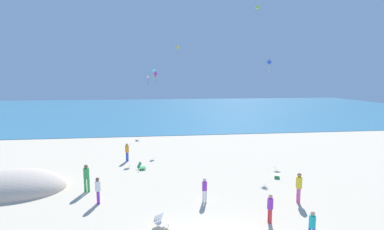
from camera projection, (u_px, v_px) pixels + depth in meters
The scene contains 19 objects.
ground_plane at pixel (188, 172), 21.66m from camera, with size 120.00×120.00×0.00m, color beige.
ocean_water at pixel (166, 109), 64.72m from camera, with size 120.00×60.00×0.05m, color teal.
dune_mound at pixel (15, 190), 18.25m from camera, with size 6.16×4.31×2.54m, color beige.
beach_chair_near_camera at pixel (160, 221), 13.75m from camera, with size 0.78×0.80×0.61m.
beach_chair_far_left at pixel (141, 166), 22.26m from camera, with size 0.74×0.70×0.59m.
cooler_box at pixel (277, 176), 20.49m from camera, with size 0.54×0.64×0.24m.
person_0 at pixel (98, 189), 16.16m from camera, with size 0.41×0.41×1.53m.
person_1 at pixel (312, 225), 12.31m from camera, with size 0.40×0.40×1.43m.
person_2 at pixel (299, 185), 16.30m from camera, with size 0.39×0.39×1.75m.
person_3 at pixel (205, 188), 16.37m from camera, with size 0.40×0.40×1.41m.
person_4 at pixel (127, 151), 24.43m from camera, with size 0.43×0.43×1.55m.
person_5 at pixel (86, 176), 17.81m from camera, with size 0.38×0.38×1.76m.
person_6 at pixel (270, 206), 14.04m from camera, with size 0.32×0.32×1.45m.
kite_teal at pixel (154, 70), 29.19m from camera, with size 0.62×0.63×1.16m.
kite_magenta at pixel (155, 74), 39.07m from camera, with size 0.53×0.92×1.78m.
kite_blue at pixel (269, 63), 29.25m from camera, with size 0.54×0.16×1.58m.
kite_lime at pixel (258, 6), 31.20m from camera, with size 0.61×0.48×1.20m.
kite_yellow at pixel (177, 46), 33.78m from camera, with size 0.62×0.61×1.37m.
kite_pink at pixel (148, 77), 35.89m from camera, with size 0.50×0.57×1.21m.
Camera 1 is at (-2.30, -10.80, 7.07)m, focal length 26.95 mm.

